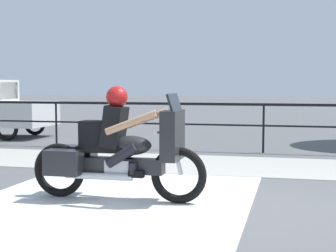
# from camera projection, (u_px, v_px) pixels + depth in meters

# --- Properties ---
(ground_plane) EXTENTS (120.00, 120.00, 0.00)m
(ground_plane) POSITION_uv_depth(u_px,v_px,m) (238.00, 208.00, 6.47)
(ground_plane) COLOR #565659
(sidewalk_band) EXTENTS (44.00, 2.40, 0.01)m
(sidewalk_band) POSITION_uv_depth(u_px,v_px,m) (257.00, 166.00, 9.76)
(sidewalk_band) COLOR #A8A59E
(sidewalk_band) RESTS_ON ground
(crosswalk_band) EXTENTS (3.66, 6.00, 0.01)m
(crosswalk_band) POSITION_uv_depth(u_px,v_px,m) (107.00, 204.00, 6.67)
(crosswalk_band) COLOR silver
(crosswalk_band) RESTS_ON ground
(fence_railing) EXTENTS (36.00, 0.05, 1.13)m
(fence_railing) POSITION_uv_depth(u_px,v_px,m) (264.00, 114.00, 11.59)
(fence_railing) COLOR black
(fence_railing) RESTS_ON ground
(motorcycle) EXTENTS (2.44, 0.76, 1.53)m
(motorcycle) POSITION_uv_depth(u_px,v_px,m) (118.00, 150.00, 6.87)
(motorcycle) COLOR black
(motorcycle) RESTS_ON ground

